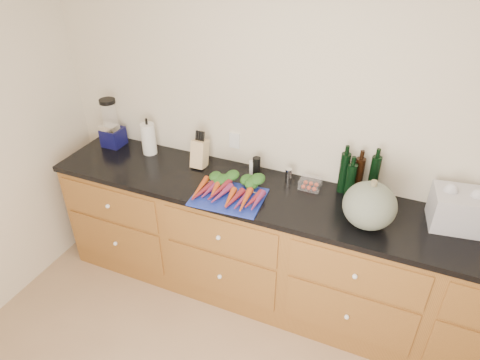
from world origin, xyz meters
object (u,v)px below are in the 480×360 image
at_px(knife_block, 200,154).
at_px(blender_appliance, 111,126).
at_px(paper_towel, 149,139).
at_px(squash, 370,206).
at_px(cutting_board, 229,197).
at_px(tomato_box, 310,184).
at_px(carrots, 231,189).

bearing_deg(knife_block, blender_appliance, 178.71).
bearing_deg(paper_towel, squash, -8.28).
distance_m(cutting_board, tomato_box, 0.57).
distance_m(blender_appliance, tomato_box, 1.63).
xyz_separation_m(cutting_board, tomato_box, (0.46, 0.33, 0.03)).
height_order(squash, paper_towel, squash).
relative_size(carrots, knife_block, 2.29).
xyz_separation_m(carrots, paper_towel, (-0.82, 0.27, 0.08)).
xyz_separation_m(blender_appliance, knife_block, (0.79, -0.02, -0.07)).
bearing_deg(tomato_box, paper_towel, -179.55).
height_order(squash, blender_appliance, blender_appliance).
relative_size(paper_towel, tomato_box, 1.72).
bearing_deg(squash, blender_appliance, 173.13).
bearing_deg(squash, knife_block, 169.67).
relative_size(carrots, blender_appliance, 1.19).
bearing_deg(cutting_board, blender_appliance, 164.70).
bearing_deg(blender_appliance, paper_towel, 0.35).
bearing_deg(tomato_box, blender_appliance, -179.57).
bearing_deg(carrots, blender_appliance, 166.79).
xyz_separation_m(cutting_board, blender_appliance, (-1.16, 0.32, 0.17)).
height_order(knife_block, tomato_box, knife_block).
relative_size(blender_appliance, tomato_box, 2.74).
relative_size(cutting_board, squash, 1.46).
height_order(paper_towel, knife_block, paper_towel).
relative_size(knife_block, tomato_box, 1.43).
distance_m(knife_block, tomato_box, 0.84).
xyz_separation_m(carrots, knife_block, (-0.37, 0.25, 0.06)).
distance_m(squash, blender_appliance, 2.06).
height_order(squash, tomato_box, squash).
distance_m(cutting_board, squash, 0.90).
bearing_deg(squash, carrots, -178.31).
bearing_deg(cutting_board, knife_block, 140.86).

